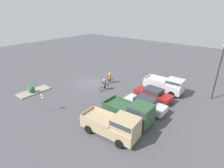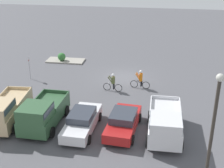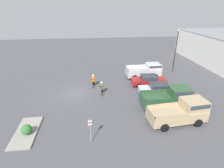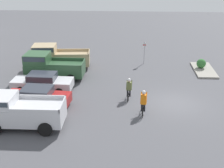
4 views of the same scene
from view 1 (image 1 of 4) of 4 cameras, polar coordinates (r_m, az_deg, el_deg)
name	(u,v)px [view 1 (image 1 of 4)]	position (r m, az deg, el deg)	size (l,w,h in m)	color
ground_plane	(91,83)	(26.82, -6.97, 0.42)	(80.00, 80.00, 0.00)	#4C4C51
pickup_truck_0	(166,85)	(24.19, 17.13, -0.20)	(2.35, 5.04, 2.14)	silver
sedan_0	(153,94)	(22.11, 13.29, -3.19)	(2.29, 4.72, 1.44)	maroon
sedan_1	(145,104)	(19.73, 10.63, -6.36)	(2.05, 4.81, 1.45)	silver
pickup_truck_1	(131,112)	(17.38, 6.35, -8.93)	(2.41, 5.08, 2.23)	#2D5133
pickup_truck_2	(114,125)	(15.50, 0.70, -13.23)	(2.52, 5.44, 2.25)	tan
cyclist_0	(104,84)	(23.95, -2.54, -0.14)	(1.75, 0.49, 1.66)	black
cyclist_1	(110,78)	(26.19, -0.80, 2.06)	(1.78, 0.50, 1.73)	black
fire_lane_sign	(43,101)	(20.12, -21.74, -5.13)	(0.07, 0.30, 2.23)	#9E9EA3
lamppost	(219,69)	(23.94, 31.56, 4.33)	(0.36, 0.36, 6.77)	#2D2823
curb_island	(34,92)	(25.90, -24.16, -2.26)	(4.17, 1.83, 0.15)	gray
shrub	(31,89)	(25.38, -24.82, -1.62)	(0.88, 0.88, 0.88)	#337033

